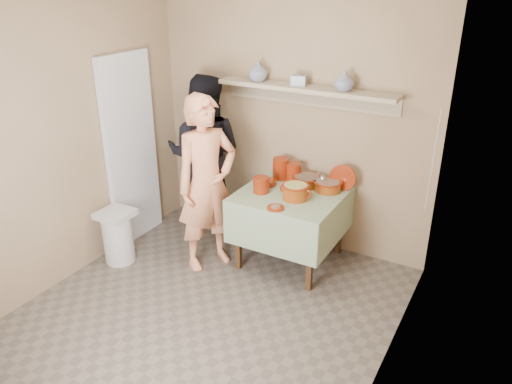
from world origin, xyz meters
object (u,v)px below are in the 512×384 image
Objects in this scene: person_helper at (205,155)px; serving_table at (291,204)px; trash_bin at (118,236)px; person_cook at (207,184)px; cazuela_rice at (295,191)px.

person_helper is 1.19m from serving_table.
serving_table is at bearing 29.29° from trash_bin.
serving_table is (1.15, -0.20, -0.24)m from person_helper.
serving_table reaches higher than trash_bin.
person_helper reaches higher than serving_table.
person_cook is 1.78× the size of serving_table.
serving_table is at bearing -31.12° from person_cook.
serving_table is 1.77m from trash_bin.
trash_bin is (-0.82, -0.42, -0.58)m from person_cook.
serving_table is 1.74× the size of trash_bin.
trash_bin is (-0.36, -1.05, -0.60)m from person_helper.
person_cook is at bearing 108.54° from person_helper.
person_helper is 1.81× the size of serving_table.
trash_bin is at bearing 53.29° from person_helper.
cazuela_rice is (0.78, 0.31, -0.02)m from person_cook.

